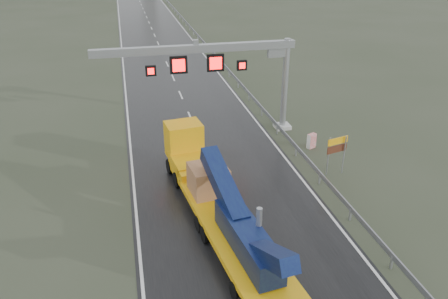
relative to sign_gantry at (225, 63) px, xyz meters
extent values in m
cube|color=black|center=(-2.10, 22.01, -5.60)|extent=(11.00, 200.00, 0.02)
cube|color=#B1B1AC|center=(4.80, 0.01, -5.46)|extent=(1.20, 1.20, 0.30)
cylinder|color=#969A9E|center=(4.80, 0.01, -2.01)|extent=(0.48, 0.48, 7.20)
cube|color=#969A9E|center=(-2.10, 0.01, 1.19)|extent=(14.80, 0.55, 0.55)
cube|color=#969A9E|center=(4.00, 0.01, 0.69)|extent=(1.40, 0.35, 0.90)
cube|color=#969A9E|center=(-2.10, 0.01, 1.64)|extent=(0.35, 0.35, 0.35)
cube|color=black|center=(-3.40, -0.04, 0.09)|extent=(1.25, 0.25, 1.25)
cube|color=#FF0C0C|center=(-3.40, -0.18, 0.09)|extent=(0.90, 0.02, 0.90)
cube|color=black|center=(-0.70, -0.04, 0.09)|extent=(1.25, 0.25, 1.25)
cube|color=#FF0C0C|center=(-0.70, -0.18, 0.09)|extent=(0.90, 0.02, 0.90)
cube|color=black|center=(-5.40, -0.04, -0.21)|extent=(0.75, 0.25, 0.75)
cube|color=#FF0C0C|center=(-5.40, -0.18, -0.21)|extent=(0.54, 0.02, 0.54)
cube|color=black|center=(1.30, -0.04, -0.21)|extent=(0.75, 0.25, 0.75)
cube|color=#FF0C0C|center=(1.30, -0.18, -0.21)|extent=(0.54, 0.02, 0.54)
cube|color=gold|center=(-2.69, -14.71, -4.68)|extent=(4.05, 12.67, 0.31)
cube|color=gold|center=(-3.53, -8.18, -4.32)|extent=(2.43, 1.35, 0.44)
cube|color=gold|center=(-3.71, -6.76, -4.54)|extent=(2.63, 2.94, 1.07)
cube|color=gold|center=(-3.91, -5.18, -3.48)|extent=(2.43, 2.05, 2.31)
cube|color=black|center=(-4.03, -4.27, -3.21)|extent=(2.04, 0.30, 1.07)
cube|color=#10184B|center=(-2.58, -15.59, -3.83)|extent=(1.91, 5.45, 1.25)
cube|color=#10184B|center=(-2.98, -12.50, -2.76)|extent=(1.50, 4.98, 2.27)
cube|color=#10184B|center=(-2.30, -17.80, -3.03)|extent=(1.24, 3.60, 2.15)
cylinder|color=#969A9E|center=(-2.05, -15.52, -3.03)|extent=(0.30, 0.30, 1.42)
cube|color=#B07A4F|center=(-3.28, -10.12, -3.72)|extent=(2.19, 2.19, 1.60)
cylinder|color=black|center=(-2.98, -12.50, -5.17)|extent=(2.67, 1.21, 0.89)
cylinder|color=black|center=(-3.89, -5.35, -5.12)|extent=(2.51, 1.28, 0.98)
cylinder|color=#969A9E|center=(4.94, -7.99, -4.30)|extent=(0.09, 0.09, 2.63)
cylinder|color=#969A9E|center=(6.03, -7.99, -4.30)|extent=(0.09, 0.09, 2.63)
cube|color=#FFAE0D|center=(5.49, -7.99, -3.26)|extent=(1.50, 0.44, 0.44)
cube|color=#502617|center=(5.49, -7.99, -3.81)|extent=(1.50, 0.44, 0.49)
cube|color=red|center=(5.59, -3.99, -5.06)|extent=(0.73, 0.59, 1.10)
camera|label=1|loc=(-7.15, -30.72, 8.27)|focal=35.00mm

